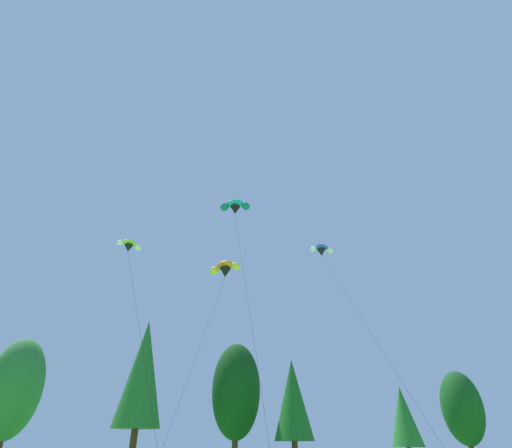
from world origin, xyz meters
The scene contains 10 objects.
treeline_tree_c centered at (-19.02, 47.37, 7.06)m, with size 4.95×4.95×11.66m.
treeline_tree_d centered at (-7.47, 47.30, 8.90)m, with size 4.72×4.72×14.20m.
treeline_tree_e centered at (2.40, 47.37, 7.40)m, with size 5.10×5.10×12.23m.
treeline_tree_f centered at (7.39, 43.38, 6.30)m, with size 3.81×3.81×10.05m.
treeline_tree_g centered at (20.82, 45.72, 5.08)m, with size 3.38×3.38×8.11m.
treeline_tree_h centered at (28.49, 45.74, 6.07)m, with size 4.51×4.51×10.04m.
parafoil_kite_high_lime_white centered at (-9.32, 32.07, 15.87)m, with size 4.78×8.90×14.78m.
parafoil_kite_mid_teal centered at (-0.41, 35.29, 22.67)m, with size 3.05×13.78×21.86m.
parafoil_kite_far_blue_white centered at (8.85, 36.55, 19.61)m, with size 3.37×16.96×18.62m.
parafoil_kite_low_orange centered at (-0.83, 37.47, 16.96)m, with size 6.27×15.00×16.20m.
Camera 1 is at (-6.19, 2.36, 2.03)m, focal length 28.09 mm.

